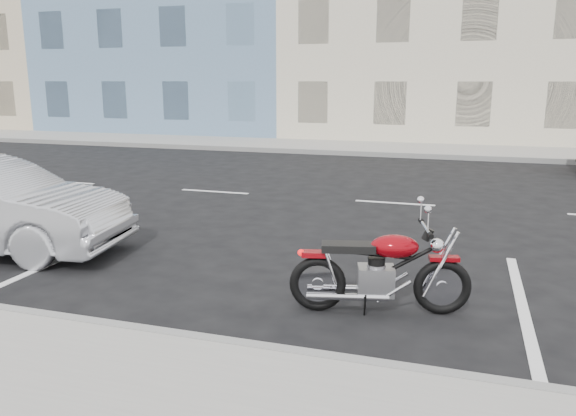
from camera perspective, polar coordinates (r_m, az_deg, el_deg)
ground at (r=11.57m, az=20.66°, el=-0.17°), size 120.00×120.00×0.00m
sidewalk_far at (r=20.57m, az=5.38°, el=6.19°), size 80.00×3.40×0.15m
curb_near at (r=6.49m, az=-25.84°, el=-9.83°), size 80.00×0.12×0.16m
curb_far at (r=18.92m, az=4.29°, el=5.64°), size 80.00×0.12×0.16m
bldg_far_west at (r=37.57m, az=-26.16°, el=17.03°), size 12.00×12.00×12.00m
bldg_cream at (r=27.81m, az=15.59°, el=19.23°), size 12.00×12.00×11.50m
motorcycle at (r=6.17m, az=15.70°, el=-6.55°), size 1.90×0.75×0.97m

